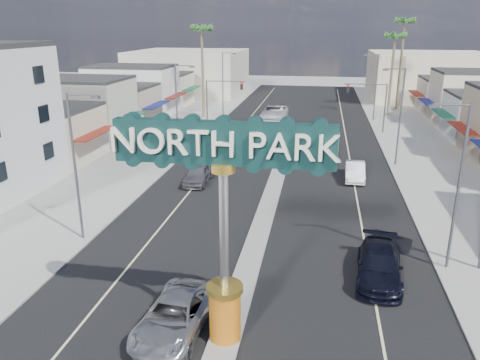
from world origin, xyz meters
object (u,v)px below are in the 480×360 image
at_px(streetlight_l_mid, 178,106).
at_px(streetlight_l_near, 77,161).
at_px(traffic_signal_left, 221,94).
at_px(city_bus, 272,125).
at_px(streetlight_r_far, 375,84).
at_px(car_parked_left, 198,174).
at_px(traffic_signal_right, 370,98).
at_px(gateway_sign, 224,209).
at_px(car_parked_right, 355,171).
at_px(palm_right_far, 405,27).
at_px(suv_left, 175,316).
at_px(streetlight_r_near, 456,180).
at_px(suv_right, 379,265).
at_px(palm_left_far, 202,34).
at_px(streetlight_l_far, 224,81).
at_px(palm_right_mid, 395,40).
at_px(streetlight_r_mid, 399,112).

bearing_deg(streetlight_l_mid, streetlight_l_near, -90.00).
distance_m(traffic_signal_left, city_bus, 9.21).
height_order(streetlight_r_far, car_parked_left, streetlight_r_far).
relative_size(traffic_signal_right, city_bus, 0.52).
relative_size(gateway_sign, traffic_signal_right, 1.53).
height_order(traffic_signal_right, car_parked_right, traffic_signal_right).
bearing_deg(car_parked_right, traffic_signal_right, 84.03).
relative_size(streetlight_l_mid, car_parked_right, 1.99).
height_order(palm_right_far, suv_left, palm_right_far).
relative_size(streetlight_l_mid, suv_left, 1.64).
distance_m(streetlight_r_near, suv_right, 5.84).
bearing_deg(palm_left_far, gateway_sign, -74.85).
bearing_deg(palm_left_far, car_parked_right, -51.90).
bearing_deg(streetlight_r_near, traffic_signal_right, 92.10).
bearing_deg(car_parked_right, palm_right_far, 79.02).
height_order(streetlight_l_far, car_parked_left, streetlight_l_far).
height_order(streetlight_l_near, palm_left_far, palm_left_far).
xyz_separation_m(traffic_signal_left, palm_right_far, (24.18, 18.01, 8.11)).
relative_size(streetlight_r_near, city_bus, 0.78).
distance_m(streetlight_l_near, streetlight_l_mid, 20.00).
bearing_deg(palm_left_far, streetlight_r_near, -59.64).
bearing_deg(car_parked_right, streetlight_l_far, 124.10).
distance_m(palm_left_far, car_parked_right, 33.50).
distance_m(traffic_signal_left, suv_right, 39.31).
relative_size(streetlight_l_near, suv_left, 1.64).
bearing_deg(traffic_signal_left, streetlight_l_far, 98.86).
bearing_deg(palm_right_mid, suv_left, -105.83).
height_order(streetlight_l_far, streetlight_r_far, same).
bearing_deg(palm_right_far, car_parked_right, -102.83).
xyz_separation_m(gateway_sign, city_bus, (-2.00, 36.90, -4.31)).
height_order(car_parked_left, city_bus, city_bus).
height_order(streetlight_r_near, palm_left_far, palm_left_far).
relative_size(streetlight_l_far, streetlight_r_near, 1.00).
height_order(gateway_sign, streetlight_r_far, gateway_sign).
relative_size(palm_left_far, car_parked_left, 2.84).
xyz_separation_m(traffic_signal_right, streetlight_l_mid, (-19.62, -13.99, 0.79)).
distance_m(streetlight_l_near, streetlight_l_far, 42.00).
relative_size(streetlight_r_near, car_parked_left, 1.95).
bearing_deg(streetlight_r_mid, streetlight_l_mid, 180.00).
xyz_separation_m(streetlight_l_mid, suv_right, (17.27, -21.73, -4.27)).
bearing_deg(suv_left, car_parked_right, 73.05).
relative_size(traffic_signal_right, streetlight_r_near, 0.67).
height_order(traffic_signal_right, suv_right, traffic_signal_right).
distance_m(gateway_sign, suv_right, 10.62).
relative_size(palm_right_far, car_parked_right, 3.12).
bearing_deg(streetlight_l_near, gateway_sign, -37.55).
xyz_separation_m(palm_right_mid, palm_right_far, (2.00, 6.00, 1.78)).
height_order(streetlight_l_near, streetlight_r_mid, same).
distance_m(traffic_signal_left, streetlight_r_mid, 24.11).
height_order(streetlight_l_near, suv_left, streetlight_l_near).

